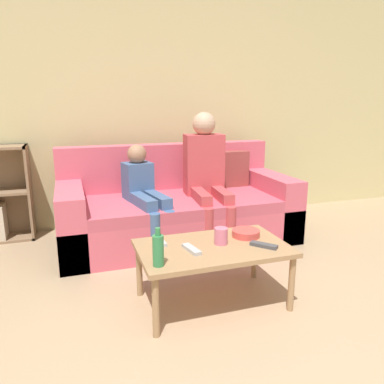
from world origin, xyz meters
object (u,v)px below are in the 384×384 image
object	(u,v)px
person_child	(145,191)
cup_near	(221,236)
tv_remote_1	(192,249)
snack_bowl	(246,233)
bottle	(158,250)
tv_remote_0	(160,241)
couch	(177,209)
coffee_table	(213,252)
tv_remote_2	(264,245)
person_adult	(206,169)

from	to	relation	value
person_child	cup_near	distance (m)	1.08
tv_remote_1	snack_bowl	xyz separation A→B (m)	(0.43, 0.12, 0.01)
person_child	bottle	bearing A→B (deg)	-109.04
tv_remote_0	snack_bowl	distance (m)	0.58
couch	tv_remote_0	xyz separation A→B (m)	(-0.42, -1.05, 0.12)
cup_near	tv_remote_1	world-z (taller)	cup_near
coffee_table	tv_remote_2	distance (m)	0.32
person_child	cup_near	bearing A→B (deg)	-85.98
person_adult	snack_bowl	world-z (taller)	person_adult
person_adult	coffee_table	bearing A→B (deg)	-103.45
cup_near	bottle	world-z (taller)	bottle
bottle	tv_remote_1	bearing A→B (deg)	30.26
person_child	bottle	size ratio (longest dim) A/B	4.13
person_child	tv_remote_2	xyz separation A→B (m)	(0.51, -1.17, -0.12)
cup_near	coffee_table	bearing A→B (deg)	-163.77
tv_remote_2	person_adult	bearing A→B (deg)	45.42
coffee_table	tv_remote_0	size ratio (longest dim) A/B	5.40
couch	tv_remote_1	world-z (taller)	couch
couch	tv_remote_2	size ratio (longest dim) A/B	13.21
person_child	tv_remote_1	world-z (taller)	person_child
cup_near	tv_remote_2	distance (m)	0.27
tv_remote_2	coffee_table	bearing A→B (deg)	117.29
person_adult	snack_bowl	size ratio (longest dim) A/B	6.33
cup_near	bottle	size ratio (longest dim) A/B	0.48
person_child	snack_bowl	distance (m)	1.09
person_adult	snack_bowl	bearing A→B (deg)	-90.54
snack_bowl	bottle	world-z (taller)	bottle
person_adult	tv_remote_2	distance (m)	1.26
couch	tv_remote_0	world-z (taller)	couch
tv_remote_0	bottle	size ratio (longest dim) A/B	0.79
tv_remote_1	bottle	xyz separation A→B (m)	(-0.24, -0.14, 0.08)
tv_remote_0	tv_remote_2	bearing A→B (deg)	-28.67
coffee_table	bottle	world-z (taller)	bottle
couch	tv_remote_0	distance (m)	1.14
bottle	person_child	bearing A→B (deg)	81.94
coffee_table	bottle	bearing A→B (deg)	-155.91
person_adult	snack_bowl	xyz separation A→B (m)	(-0.10, -1.03, -0.26)
bottle	tv_remote_2	bearing A→B (deg)	4.88
couch	coffee_table	bearing A→B (deg)	-95.59
couch	cup_near	xyz separation A→B (m)	(-0.06, -1.19, 0.16)
tv_remote_0	tv_remote_2	world-z (taller)	same
person_adult	person_child	xyz separation A→B (m)	(-0.59, -0.06, -0.16)
cup_near	tv_remote_2	size ratio (longest dim) A/B	0.66
person_adult	tv_remote_2	size ratio (longest dim) A/B	7.38
person_child	couch	bearing A→B (deg)	13.38
coffee_table	cup_near	size ratio (longest dim) A/B	8.92
cup_near	bottle	xyz separation A→B (m)	(-0.45, -0.19, 0.04)
couch	coffee_table	size ratio (longest dim) A/B	2.26
person_adult	person_child	world-z (taller)	person_adult
snack_bowl	person_child	bearing A→B (deg)	116.81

